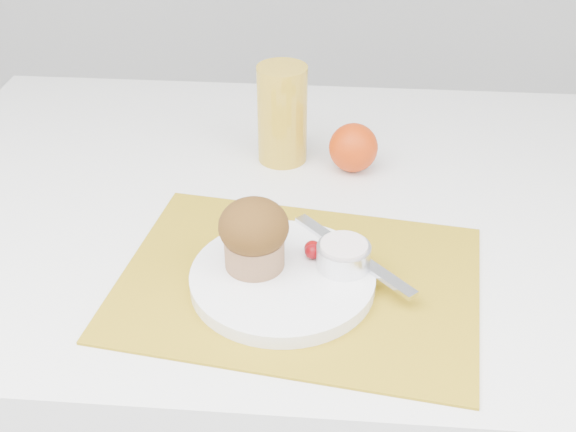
# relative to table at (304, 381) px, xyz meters

# --- Properties ---
(table) EXTENTS (1.20, 0.80, 0.75)m
(table) POSITION_rel_table_xyz_m (0.00, 0.00, 0.00)
(table) COLOR white
(table) RESTS_ON ground
(placemat) EXTENTS (0.47, 0.37, 0.00)m
(placemat) POSITION_rel_table_xyz_m (0.00, -0.19, 0.38)
(placemat) COLOR #AB8817
(placemat) RESTS_ON table
(plate) EXTENTS (0.27, 0.27, 0.02)m
(plate) POSITION_rel_table_xyz_m (-0.02, -0.20, 0.39)
(plate) COLOR white
(plate) RESTS_ON placemat
(ramekin) EXTENTS (0.08, 0.08, 0.03)m
(ramekin) POSITION_rel_table_xyz_m (0.05, -0.18, 0.41)
(ramekin) COLOR silver
(ramekin) RESTS_ON plate
(cream) EXTENTS (0.06, 0.06, 0.01)m
(cream) POSITION_rel_table_xyz_m (0.05, -0.18, 0.43)
(cream) COLOR silver
(cream) RESTS_ON ramekin
(raspberry_near) EXTENTS (0.02, 0.02, 0.02)m
(raspberry_near) POSITION_rel_table_xyz_m (0.02, -0.17, 0.41)
(raspberry_near) COLOR #570206
(raspberry_near) RESTS_ON plate
(raspberry_far) EXTENTS (0.02, 0.02, 0.02)m
(raspberry_far) POSITION_rel_table_xyz_m (0.02, -0.16, 0.41)
(raspberry_far) COLOR #5F0203
(raspberry_far) RESTS_ON plate
(butter_knife) EXTENTS (0.15, 0.16, 0.01)m
(butter_knife) POSITION_rel_table_xyz_m (0.07, -0.16, 0.40)
(butter_knife) COLOR silver
(butter_knife) RESTS_ON plate
(orange) EXTENTS (0.07, 0.07, 0.07)m
(orange) POSITION_rel_table_xyz_m (0.06, 0.09, 0.41)
(orange) COLOR #C93807
(orange) RESTS_ON table
(juice_glass) EXTENTS (0.10, 0.10, 0.15)m
(juice_glass) POSITION_rel_table_xyz_m (-0.05, 0.11, 0.45)
(juice_glass) COLOR gold
(juice_glass) RESTS_ON table
(muffin) EXTENTS (0.08, 0.08, 0.09)m
(muffin) POSITION_rel_table_xyz_m (-0.05, -0.19, 0.44)
(muffin) COLOR #9F714D
(muffin) RESTS_ON plate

